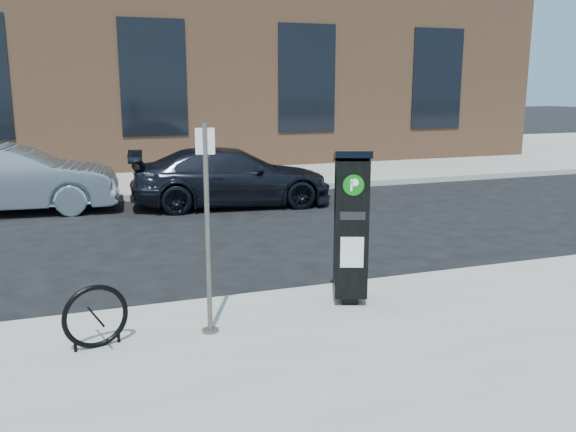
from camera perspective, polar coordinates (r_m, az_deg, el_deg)
name	(u,v)px	position (r m, az deg, el deg)	size (l,w,h in m)	color
ground	(284,301)	(8.12, -0.35, -7.95)	(120.00, 120.00, 0.00)	black
sidewalk_far	(150,166)	(21.52, -12.82, 4.60)	(60.00, 12.00, 0.15)	gray
curb_near	(285,296)	(8.08, -0.30, -7.50)	(60.00, 0.12, 0.16)	#9E9B93
curb_far	(180,195)	(15.66, -10.11, 1.98)	(60.00, 0.12, 0.16)	#9E9B93
building	(134,48)	(24.36, -14.19, 14.99)	(28.00, 10.05, 8.25)	brown
parking_kiosk	(351,226)	(7.40, 5.93, -0.94)	(0.54, 0.51, 1.90)	black
sign_pole	(208,232)	(6.49, -7.54, -1.49)	(0.20, 0.18, 2.26)	#534F49
bike_rack	(96,317)	(6.59, -17.56, -8.98)	(0.67, 0.20, 0.67)	black
car_silver	(9,179)	(14.80, -24.64, 3.17)	(1.61, 4.63, 1.53)	gray
car_dark	(232,177)	(14.38, -5.29, 3.66)	(1.90, 4.68, 1.36)	black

